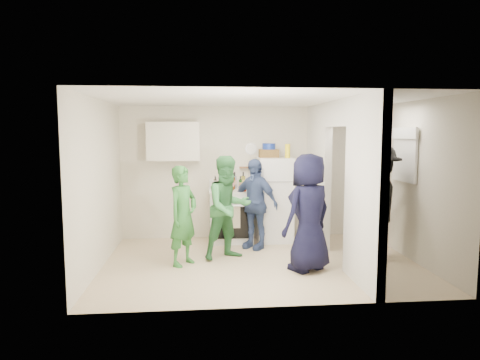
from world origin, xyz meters
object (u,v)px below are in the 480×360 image
stove (231,215)px  wicker_basket (269,153)px  person_denim (254,204)px  person_navy (309,213)px  yellow_cup_stack_top (288,151)px  blue_bowl (269,146)px  person_green_left (183,216)px  fridge (274,199)px  person_nook (377,202)px  person_green_center (228,208)px

stove → wicker_basket: bearing=1.6°
person_denim → person_navy: size_ratio=0.91×
yellow_cup_stack_top → person_denim: size_ratio=0.16×
blue_bowl → person_denim: 1.16m
person_green_left → person_navy: bearing=-66.1°
stove → person_navy: 2.09m
wicker_basket → yellow_cup_stack_top: size_ratio=1.40×
fridge → stove: bearing=177.9°
stove → person_denim: 0.70m
stove → person_nook: (2.23, -1.33, 0.44)m
wicker_basket → blue_bowl: bearing=0.0°
blue_bowl → person_green_left: 2.28m
wicker_basket → person_navy: size_ratio=0.20×
fridge → person_denim: size_ratio=0.99×
blue_bowl → person_green_center: 1.66m
wicker_basket → stove: bearing=-178.4°
stove → blue_bowl: blue_bowl is taller
blue_bowl → person_green_left: size_ratio=0.16×
person_green_center → person_denim: bearing=24.0°
wicker_basket → person_denim: wicker_basket is taller
wicker_basket → yellow_cup_stack_top: (0.32, -0.15, 0.05)m
yellow_cup_stack_top → person_denim: yellow_cup_stack_top is taller
fridge → wicker_basket: size_ratio=4.43×
person_denim → person_navy: 1.43m
fridge → person_green_center: 1.40m
stove → person_navy: person_navy is taller
person_green_center → yellow_cup_stack_top: bearing=14.3°
person_green_left → fridge: bearing=-13.3°
wicker_basket → person_navy: (0.30, -1.81, -0.77)m
person_navy → wicker_basket: bearing=-113.3°
person_green_center → person_navy: 1.32m
blue_bowl → person_green_left: blue_bowl is taller
blue_bowl → person_denim: (-0.33, -0.53, -0.97)m
fridge → person_denim: bearing=-131.9°
stove → yellow_cup_stack_top: (1.03, -0.13, 1.20)m
person_navy → person_nook: (1.23, 0.47, 0.06)m
fridge → yellow_cup_stack_top: (0.22, -0.10, 0.90)m
wicker_basket → person_nook: person_nook is taller
fridge → person_nook: 1.93m
stove → person_green_center: 1.14m
person_navy → yellow_cup_stack_top: bearing=-123.4°
wicker_basket → person_navy: bearing=-80.7°
yellow_cup_stack_top → person_green_left: yellow_cup_stack_top is taller
fridge → person_navy: 1.78m
yellow_cup_stack_top → person_green_center: bearing=-140.0°
stove → person_denim: person_denim is taller
person_denim → person_nook: person_nook is taller
blue_bowl → yellow_cup_stack_top: bearing=-25.1°
person_nook → blue_bowl: bearing=-109.2°
wicker_basket → person_green_center: 1.59m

